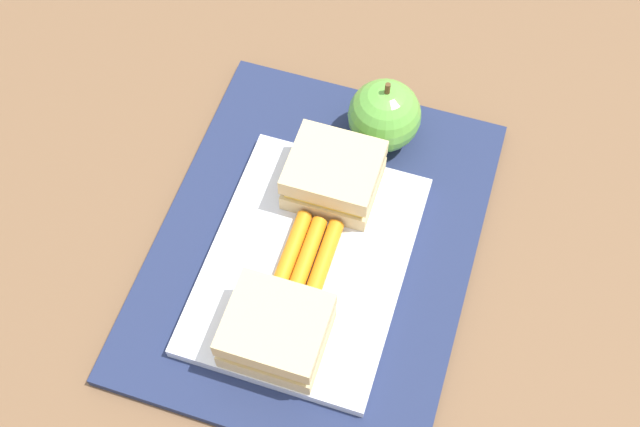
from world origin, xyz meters
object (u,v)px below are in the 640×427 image
at_px(carrot_sticks_bundle, 307,256).
at_px(food_tray, 307,263).
at_px(sandwich_half_right, 334,175).
at_px(sandwich_half_left, 276,331).
at_px(apple, 384,115).

bearing_deg(carrot_sticks_bundle, food_tray, 173.01).
bearing_deg(carrot_sticks_bundle, sandwich_half_right, 0.09).
bearing_deg(sandwich_half_right, sandwich_half_left, 180.00).
xyz_separation_m(food_tray, carrot_sticks_bundle, (0.00, -0.00, 0.01)).
xyz_separation_m(food_tray, apple, (0.16, -0.03, 0.03)).
distance_m(sandwich_half_left, carrot_sticks_bundle, 0.08).
bearing_deg(apple, food_tray, 170.61).
relative_size(food_tray, apple, 2.87).
bearing_deg(sandwich_half_left, sandwich_half_right, 0.00).
distance_m(sandwich_half_right, carrot_sticks_bundle, 0.08).
height_order(food_tray, apple, apple).
xyz_separation_m(carrot_sticks_bundle, apple, (0.15, -0.03, 0.02)).
relative_size(sandwich_half_left, apple, 1.00).
height_order(carrot_sticks_bundle, apple, apple).
relative_size(sandwich_half_left, carrot_sticks_bundle, 1.04).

